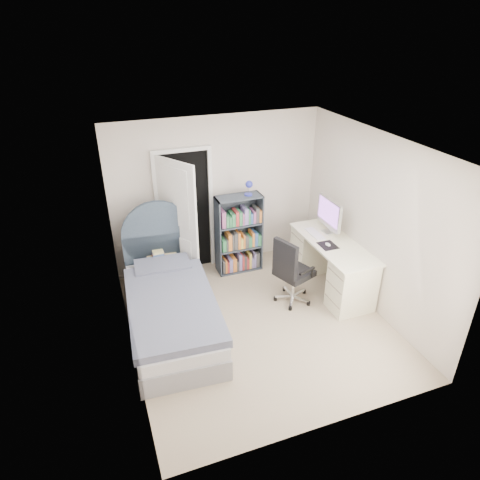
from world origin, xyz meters
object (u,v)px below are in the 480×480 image
object	(u,v)px
bookcase	(239,237)
desk	(331,263)
office_chair	(291,269)
floor_lamp	(172,243)
nightstand	(161,261)
bed	(170,305)

from	to	relation	value
bookcase	desk	size ratio (longest dim) A/B	0.95
desk	office_chair	xyz separation A→B (m)	(-0.77, -0.15, 0.14)
floor_lamp	bookcase	distance (m)	1.08
nightstand	floor_lamp	world-z (taller)	floor_lamp
floor_lamp	office_chair	distance (m)	1.97
desk	office_chair	bearing A→B (deg)	-169.12
bookcase	office_chair	bearing A→B (deg)	-72.25
bed	bookcase	distance (m)	1.76
floor_lamp	office_chair	size ratio (longest dim) A/B	1.33
floor_lamp	bed	bearing A→B (deg)	-104.01
nightstand	bookcase	xyz separation A→B (m)	(1.30, 0.04, 0.17)
bed	desk	bearing A→B (deg)	1.38
office_chair	nightstand	bearing A→B (deg)	146.54
floor_lamp	bookcase	size ratio (longest dim) A/B	0.90
bed	nightstand	world-z (taller)	bed
nightstand	floor_lamp	bearing A→B (deg)	47.78
bed	office_chair	xyz separation A→B (m)	(1.74, -0.09, 0.26)
floor_lamp	office_chair	xyz separation A→B (m)	(1.42, -1.36, 0.01)
nightstand	office_chair	xyz separation A→B (m)	(1.66, -1.10, 0.15)
floor_lamp	office_chair	bearing A→B (deg)	-43.68
bed	floor_lamp	bearing A→B (deg)	75.99
bookcase	office_chair	distance (m)	1.19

